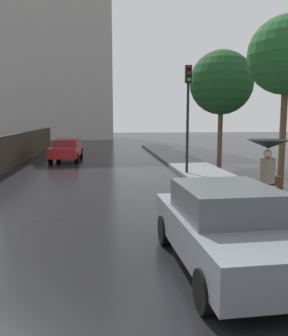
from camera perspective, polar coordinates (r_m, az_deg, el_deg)
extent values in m
cube|color=maroon|center=(22.54, -12.21, 2.75)|extent=(1.69, 4.58, 0.59)
cube|color=maroon|center=(22.47, -12.26, 4.00)|extent=(1.46, 2.38, 0.40)
cylinder|color=black|center=(21.01, -10.68, 1.62)|extent=(0.23, 0.63, 0.63)
cylinder|color=black|center=(21.20, -14.65, 1.55)|extent=(0.23, 0.63, 0.63)
cylinder|color=black|center=(23.98, -10.02, 2.42)|extent=(0.23, 0.63, 0.63)
cylinder|color=black|center=(24.15, -13.50, 2.36)|extent=(0.23, 0.63, 0.63)
cube|color=slate|center=(6.45, 13.09, -10.22)|extent=(1.90, 4.09, 0.63)
cube|color=#494D50|center=(6.39, 12.91, -5.06)|extent=(1.61, 1.91, 0.52)
cylinder|color=black|center=(7.54, 3.43, -9.83)|extent=(0.24, 0.61, 0.60)
cylinder|color=black|center=(8.01, 14.93, -8.99)|extent=(0.24, 0.61, 0.60)
cylinder|color=black|center=(5.15, 9.88, -18.74)|extent=(0.24, 0.61, 0.60)
cylinder|color=black|center=(9.77, 19.30, -4.60)|extent=(0.14, 0.14, 0.82)
cylinder|color=black|center=(9.72, 18.29, -4.63)|extent=(0.14, 0.14, 0.82)
cylinder|color=#726651|center=(9.62, 18.99, -0.39)|extent=(0.40, 0.40, 0.63)
sphere|color=tan|center=(9.57, 19.11, 2.14)|extent=(0.22, 0.22, 0.22)
cube|color=#3F2314|center=(9.75, 20.48, -1.94)|extent=(0.21, 0.12, 0.24)
cylinder|color=#4C4C51|center=(9.58, 19.09, 1.74)|extent=(0.02, 0.02, 0.85)
cone|color=black|center=(9.55, 19.18, 3.62)|extent=(1.06, 1.06, 0.22)
cylinder|color=black|center=(16.14, 6.93, 6.26)|extent=(0.12, 0.12, 3.97)
cube|color=black|center=(16.24, 7.08, 14.61)|extent=(0.26, 0.26, 0.75)
sphere|color=#360503|center=(16.10, 7.24, 15.56)|extent=(0.17, 0.17, 0.17)
sphere|color=#392405|center=(16.07, 7.23, 14.68)|extent=(0.17, 0.17, 0.17)
sphere|color=green|center=(16.05, 7.21, 13.79)|extent=(0.17, 0.17, 0.17)
cylinder|color=#4C3823|center=(20.34, 11.99, 5.13)|extent=(0.26, 0.26, 3.29)
sphere|color=#19421E|center=(20.40, 12.23, 13.16)|extent=(3.46, 3.46, 3.46)
cylinder|color=#4C3823|center=(14.18, 21.18, 4.71)|extent=(0.24, 0.24, 3.84)
sphere|color=#1E5123|center=(14.33, 21.79, 16.35)|extent=(2.80, 2.80, 2.80)
cube|color=#9E9993|center=(48.91, -14.05, 20.29)|extent=(13.99, 12.92, 26.36)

